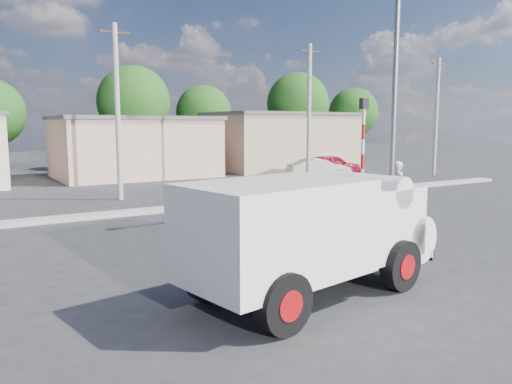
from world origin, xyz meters
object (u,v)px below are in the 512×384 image
car_cream (319,169)px  streetlight (392,80)px  traffic_pole (363,151)px  cyclist (398,195)px  truck (316,230)px  car_red (331,165)px  bicycle (398,205)px

car_cream → streetlight: (-7.46, -13.01, 4.30)m
car_cream → traffic_pole: traffic_pole is taller
traffic_pole → car_cream: bearing=56.5°
cyclist → streetlight: streetlight is taller
truck → car_cream: 22.27m
truck → traffic_pole: traffic_pole is taller
truck → streetlight: bearing=23.6°
car_cream → traffic_pole: (-8.40, -12.71, 1.93)m
streetlight → car_cream: bearing=60.2°
truck → car_red: size_ratio=1.42×
truck → bicycle: size_ratio=3.00×
cyclist → car_red: size_ratio=0.43×
streetlight → truck: bearing=-146.8°
car_cream → cyclist: bearing=172.9°
streetlight → bicycle: bearing=26.7°
bicycle → streetlight: (-1.15, -0.58, 4.42)m
cyclist → traffic_pole: traffic_pole is taller
bicycle → car_red: (8.23, 13.51, 0.20)m
truck → cyclist: (7.70, 4.87, -0.42)m
traffic_pole → truck: bearing=-140.7°
truck → car_red: 24.33m
bicycle → traffic_pole: 2.94m
bicycle → cyclist: bearing=0.0°
car_red → streetlight: (-9.38, -14.09, 4.22)m
cyclist → car_cream: size_ratio=0.46×
bicycle → car_cream: car_cream is taller
truck → streetlight: 8.63m
streetlight → cyclist: bearing=26.7°
truck → car_red: truck is taller
car_red → truck: bearing=139.9°
traffic_pole → bicycle: bearing=7.6°
bicycle → cyclist: size_ratio=1.10×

